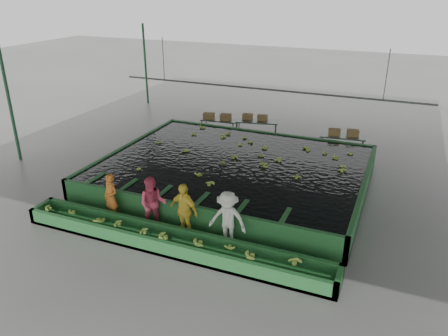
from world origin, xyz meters
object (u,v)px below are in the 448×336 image
at_px(worker_a, 111,197).
at_px(worker_d, 228,220).
at_px(worker_b, 153,204).
at_px(flotation_tank, 234,172).
at_px(worker_c, 184,210).
at_px(box_stack_right, 343,135).
at_px(sorting_trough, 171,241).
at_px(box_stack_left, 217,119).
at_px(packing_table_left, 219,127).
at_px(box_stack_mid, 255,120).
at_px(packing_table_mid, 257,130).
at_px(packing_table_right, 342,145).

height_order(worker_a, worker_d, worker_d).
bearing_deg(worker_b, flotation_tank, 53.21).
bearing_deg(worker_c, box_stack_right, 82.18).
relative_size(sorting_trough, worker_b, 5.57).
distance_m(worker_c, box_stack_left, 9.80).
distance_m(packing_table_left, box_stack_mid, 1.94).
bearing_deg(worker_d, worker_a, 177.51).
xyz_separation_m(flotation_tank, packing_table_mid, (-0.85, 5.29, 0.03)).
relative_size(flotation_tank, worker_a, 6.17).
height_order(sorting_trough, worker_b, worker_b).
distance_m(worker_c, box_stack_right, 9.67).
height_order(packing_table_left, packing_table_right, packing_table_right).
bearing_deg(packing_table_right, worker_a, -124.14).
bearing_deg(box_stack_left, packing_table_left, 35.46).
bearing_deg(box_stack_mid, worker_b, -90.37).
distance_m(worker_c, box_stack_mid, 9.73).
height_order(flotation_tank, worker_d, worker_d).
xyz_separation_m(worker_b, packing_table_right, (4.51, 9.02, -0.44)).
distance_m(worker_c, packing_table_left, 9.84).
xyz_separation_m(box_stack_left, box_stack_right, (6.39, -0.30, 0.08)).
bearing_deg(worker_c, packing_table_left, 119.96).
relative_size(worker_c, packing_table_mid, 0.85).
height_order(worker_a, worker_c, worker_c).
bearing_deg(box_stack_mid, worker_a, -99.78).
bearing_deg(worker_a, sorting_trough, 0.53).
distance_m(flotation_tank, worker_a, 5.07).
relative_size(flotation_tank, sorting_trough, 1.00).
bearing_deg(worker_b, sorting_trough, -60.12).
xyz_separation_m(worker_d, packing_table_left, (-4.33, 9.40, -0.48)).
bearing_deg(worker_b, worker_c, -22.98).
height_order(flotation_tank, box_stack_mid, box_stack_mid).
relative_size(flotation_tank, box_stack_left, 6.98).
relative_size(worker_a, packing_table_mid, 0.77).
relative_size(worker_c, packing_table_left, 0.97).
bearing_deg(worker_d, sorting_trough, -154.42).
distance_m(flotation_tank, packing_table_mid, 5.36).
relative_size(flotation_tank, packing_table_mid, 4.74).
distance_m(worker_b, worker_c, 1.10).
bearing_deg(box_stack_right, box_stack_mid, 171.90).
height_order(flotation_tank, sorting_trough, flotation_tank).
relative_size(packing_table_mid, packing_table_right, 1.05).
relative_size(worker_b, worker_d, 1.00).
relative_size(flotation_tank, worker_c, 5.58).
bearing_deg(box_stack_left, sorting_trough, -73.96).
relative_size(worker_d, box_stack_left, 1.25).
bearing_deg(worker_a, box_stack_right, 73.10).
distance_m(packing_table_mid, packing_table_right, 4.35).
distance_m(worker_b, box_stack_right, 10.11).
height_order(worker_d, box_stack_right, worker_d).
bearing_deg(worker_d, packing_table_right, 75.27).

